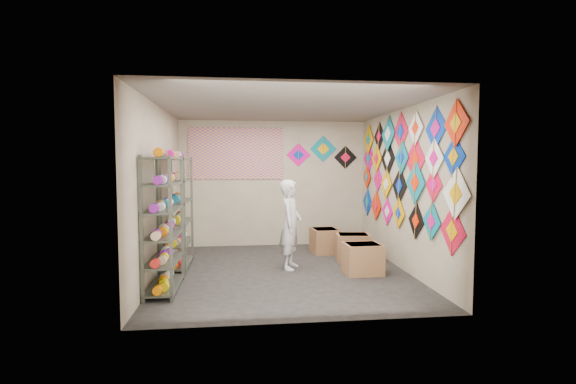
{
  "coord_description": "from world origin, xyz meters",
  "views": [
    {
      "loc": [
        -0.72,
        -6.78,
        1.8
      ],
      "look_at": [
        0.1,
        0.3,
        1.3
      ],
      "focal_mm": 26.0,
      "sensor_mm": 36.0,
      "label": 1
    }
  ],
  "objects": [
    {
      "name": "shelf_rack_back",
      "position": [
        -1.78,
        0.45,
        0.95
      ],
      "size": [
        0.4,
        1.1,
        1.9
      ],
      "primitive_type": "cube",
      "color": "#4C5147",
      "rests_on": "ground"
    },
    {
      "name": "shelf_rack_front",
      "position": [
        -1.78,
        -0.85,
        0.95
      ],
      "size": [
        0.4,
        1.1,
        1.9
      ],
      "primitive_type": "cube",
      "color": "#4C5147",
      "rests_on": "ground"
    },
    {
      "name": "carton_b",
      "position": [
        1.34,
        0.63,
        0.25
      ],
      "size": [
        0.66,
        0.56,
        0.49
      ],
      "primitive_type": "cube",
      "rotation": [
        0.0,
        0.0,
        -0.13
      ],
      "color": "brown",
      "rests_on": "ground"
    },
    {
      "name": "carton_c",
      "position": [
        0.96,
        1.33,
        0.24
      ],
      "size": [
        0.56,
        0.6,
        0.49
      ],
      "primitive_type": "cube",
      "rotation": [
        0.0,
        0.0,
        0.09
      ],
      "color": "brown",
      "rests_on": "ground"
    },
    {
      "name": "string_spools",
      "position": [
        -1.78,
        -0.2,
        1.05
      ],
      "size": [
        0.12,
        2.36,
        0.12
      ],
      "color": "#EB179B",
      "rests_on": "ground"
    },
    {
      "name": "ground",
      "position": [
        0.0,
        0.0,
        0.0
      ],
      "size": [
        4.5,
        4.5,
        0.0
      ],
      "primitive_type": "plane",
      "color": "black"
    },
    {
      "name": "poster",
      "position": [
        -0.8,
        2.23,
        2.0
      ],
      "size": [
        2.0,
        0.01,
        1.1
      ],
      "primitive_type": "cube",
      "color": "#7E4597",
      "rests_on": "room_walls"
    },
    {
      "name": "back_wall_kites",
      "position": [
        1.08,
        2.24,
        2.01
      ],
      "size": [
        1.57,
        0.02,
        0.74
      ],
      "color": "#E6038A",
      "rests_on": "room_walls"
    },
    {
      "name": "room_walls",
      "position": [
        0.0,
        0.0,
        1.64
      ],
      "size": [
        4.5,
        4.5,
        4.5
      ],
      "color": "#B7A78C",
      "rests_on": "ground"
    },
    {
      "name": "shopkeeper",
      "position": [
        0.13,
        0.17,
        0.76
      ],
      "size": [
        0.78,
        0.71,
        1.51
      ],
      "primitive_type": "imported",
      "rotation": [
        0.0,
        0.0,
        1.23
      ],
      "color": "silver",
      "rests_on": "ground"
    },
    {
      "name": "kite_wall_display",
      "position": [
        1.98,
        -0.01,
        1.67
      ],
      "size": [
        0.06,
        4.34,
        2.06
      ],
      "color": "red",
      "rests_on": "room_walls"
    },
    {
      "name": "carton_a",
      "position": [
        1.25,
        -0.29,
        0.25
      ],
      "size": [
        0.61,
        0.52,
        0.49
      ],
      "primitive_type": "cube",
      "rotation": [
        0.0,
        0.0,
        0.04
      ],
      "color": "brown",
      "rests_on": "ground"
    }
  ]
}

